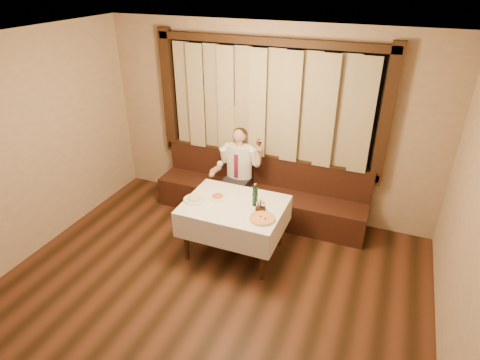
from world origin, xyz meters
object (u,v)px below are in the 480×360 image
at_px(banquette, 260,196).
at_px(seated_man, 238,166).
at_px(green_bottle, 255,196).
at_px(cruet_caddy, 260,207).
at_px(dining_table, 234,211).
at_px(pasta_cream, 195,197).
at_px(pizza, 262,218).
at_px(pasta_red, 218,195).

distance_m(banquette, seated_man, 0.60).
distance_m(green_bottle, cruet_caddy, 0.16).
height_order(banquette, dining_table, banquette).
bearing_deg(pasta_cream, pizza, -5.98).
distance_m(pasta_red, pasta_cream, 0.30).
distance_m(pasta_red, seated_man, 0.86).
distance_m(pizza, cruet_caddy, 0.21).
xyz_separation_m(pizza, green_bottle, (-0.19, 0.27, 0.12)).
height_order(banquette, pizza, banquette).
height_order(pizza, cruet_caddy, cruet_caddy).
distance_m(dining_table, seated_man, 1.00).
relative_size(pasta_red, green_bottle, 0.76).
height_order(dining_table, green_bottle, green_bottle).
height_order(banquette, seated_man, seated_man).
distance_m(banquette, green_bottle, 1.14).
xyz_separation_m(pasta_red, cruet_caddy, (0.62, -0.09, 0.02)).
relative_size(pizza, pasta_cream, 1.13).
bearing_deg(seated_man, green_bottle, -55.81).
relative_size(dining_table, seated_man, 0.93).
distance_m(pizza, seated_man, 1.38).
distance_m(pizza, pasta_red, 0.76).
bearing_deg(dining_table, green_bottle, 16.05).
relative_size(banquette, pasta_red, 13.88).
distance_m(dining_table, cruet_caddy, 0.39).
bearing_deg(banquette, seated_man, -165.07).
bearing_deg(banquette, pasta_red, -105.44).
xyz_separation_m(pasta_red, seated_man, (-0.07, 0.86, 0.01)).
bearing_deg(banquette, cruet_caddy, -70.98).
distance_m(banquette, dining_table, 1.08).
height_order(pasta_red, pasta_cream, pasta_cream).
distance_m(pasta_cream, seated_man, 1.05).
bearing_deg(pizza, pasta_cream, 174.02).
bearing_deg(cruet_caddy, banquette, 89.46).
bearing_deg(banquette, green_bottle, -75.03).
bearing_deg(pizza, cruet_caddy, 116.02).
relative_size(dining_table, green_bottle, 4.16).
bearing_deg(banquette, pasta_cream, -114.34).
xyz_separation_m(banquette, seated_man, (-0.33, -0.09, 0.49)).
height_order(green_bottle, cruet_caddy, green_bottle).
height_order(pasta_cream, cruet_caddy, cruet_caddy).
bearing_deg(pasta_red, green_bottle, -0.19).
xyz_separation_m(dining_table, pizza, (0.45, -0.20, 0.12)).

